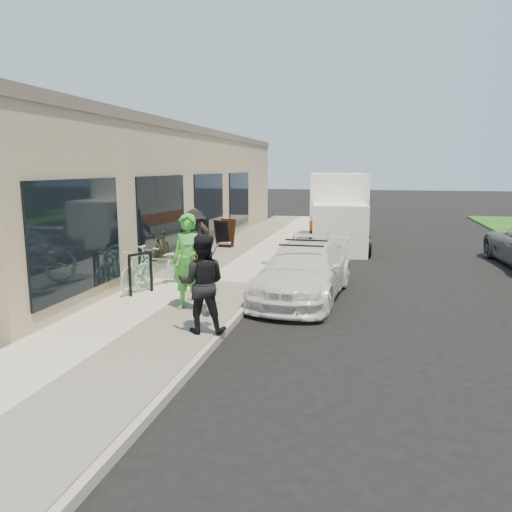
{
  "coord_description": "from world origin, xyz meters",
  "views": [
    {
      "loc": [
        2.0,
        -8.48,
        2.91
      ],
      "look_at": [
        -0.37,
        1.72,
        1.05
      ],
      "focal_mm": 35.0,
      "sensor_mm": 36.0,
      "label": 1
    }
  ],
  "objects_px": {
    "moving_truck": "(338,214)",
    "bystander_b": "(195,240)",
    "man_standing": "(202,283)",
    "bystander_a": "(195,242)",
    "tandem_bike": "(206,269)",
    "sandwich_board": "(225,233)",
    "woman_rider": "(188,262)",
    "sedan_white": "(304,271)",
    "cruiser_bike_c": "(191,249)",
    "cruiser_bike_a": "(138,269)",
    "sedan_silver": "(305,262)",
    "bike_rack": "(141,269)",
    "cruiser_bike_b": "(163,265)"
  },
  "relations": [
    {
      "from": "sandwich_board",
      "to": "cruiser_bike_c",
      "type": "height_order",
      "value": "sandwich_board"
    },
    {
      "from": "man_standing",
      "to": "cruiser_bike_c",
      "type": "height_order",
      "value": "man_standing"
    },
    {
      "from": "sedan_white",
      "to": "cruiser_bike_c",
      "type": "relative_size",
      "value": 2.86
    },
    {
      "from": "sedan_silver",
      "to": "bystander_a",
      "type": "distance_m",
      "value": 2.89
    },
    {
      "from": "bystander_b",
      "to": "bystander_a",
      "type": "bearing_deg",
      "value": -70.68
    },
    {
      "from": "bystander_a",
      "to": "cruiser_bike_a",
      "type": "bearing_deg",
      "value": 112.21
    },
    {
      "from": "sedan_silver",
      "to": "cruiser_bike_c",
      "type": "xyz_separation_m",
      "value": [
        -3.39,
        0.81,
        0.09
      ]
    },
    {
      "from": "tandem_bike",
      "to": "woman_rider",
      "type": "xyz_separation_m",
      "value": [
        -0.13,
        -0.68,
        0.27
      ]
    },
    {
      "from": "bike_rack",
      "to": "sedan_white",
      "type": "xyz_separation_m",
      "value": [
        3.47,
        1.04,
        -0.09
      ]
    },
    {
      "from": "moving_truck",
      "to": "man_standing",
      "type": "distance_m",
      "value": 11.41
    },
    {
      "from": "cruiser_bike_a",
      "to": "bystander_a",
      "type": "xyz_separation_m",
      "value": [
        0.69,
        1.89,
        0.35
      ]
    },
    {
      "from": "woman_rider",
      "to": "bystander_b",
      "type": "xyz_separation_m",
      "value": [
        -1.18,
        3.6,
        -0.1
      ]
    },
    {
      "from": "bike_rack",
      "to": "bystander_a",
      "type": "xyz_separation_m",
      "value": [
        0.46,
        2.23,
        0.28
      ]
    },
    {
      "from": "man_standing",
      "to": "cruiser_bike_b",
      "type": "relative_size",
      "value": 0.89
    },
    {
      "from": "cruiser_bike_a",
      "to": "sedan_silver",
      "type": "bearing_deg",
      "value": 32.61
    },
    {
      "from": "bystander_a",
      "to": "tandem_bike",
      "type": "bearing_deg",
      "value": 156.89
    },
    {
      "from": "cruiser_bike_a",
      "to": "cruiser_bike_b",
      "type": "bearing_deg",
      "value": 53.93
    },
    {
      "from": "moving_truck",
      "to": "bystander_b",
      "type": "height_order",
      "value": "moving_truck"
    },
    {
      "from": "sandwich_board",
      "to": "woman_rider",
      "type": "distance_m",
      "value": 7.85
    },
    {
      "from": "bike_rack",
      "to": "man_standing",
      "type": "relative_size",
      "value": 0.55
    },
    {
      "from": "bystander_b",
      "to": "bike_rack",
      "type": "bearing_deg",
      "value": -98.41
    },
    {
      "from": "woman_rider",
      "to": "bystander_b",
      "type": "height_order",
      "value": "woman_rider"
    },
    {
      "from": "cruiser_bike_a",
      "to": "cruiser_bike_c",
      "type": "relative_size",
      "value": 1.06
    },
    {
      "from": "bystander_b",
      "to": "sandwich_board",
      "type": "bearing_deg",
      "value": 93.02
    },
    {
      "from": "sedan_white",
      "to": "cruiser_bike_c",
      "type": "distance_m",
      "value": 4.26
    },
    {
      "from": "cruiser_bike_b",
      "to": "cruiser_bike_c",
      "type": "distance_m",
      "value": 2.53
    },
    {
      "from": "bike_rack",
      "to": "cruiser_bike_b",
      "type": "distance_m",
      "value": 0.88
    },
    {
      "from": "cruiser_bike_a",
      "to": "tandem_bike",
      "type": "bearing_deg",
      "value": -17.5
    },
    {
      "from": "tandem_bike",
      "to": "bystander_b",
      "type": "distance_m",
      "value": 3.21
    },
    {
      "from": "tandem_bike",
      "to": "cruiser_bike_c",
      "type": "xyz_separation_m",
      "value": [
        -1.69,
        3.62,
        -0.21
      ]
    },
    {
      "from": "sandwich_board",
      "to": "woman_rider",
      "type": "bearing_deg",
      "value": -65.98
    },
    {
      "from": "man_standing",
      "to": "sedan_silver",
      "type": "bearing_deg",
      "value": -114.35
    },
    {
      "from": "woman_rider",
      "to": "man_standing",
      "type": "xyz_separation_m",
      "value": [
        0.7,
        -1.23,
        -0.11
      ]
    },
    {
      "from": "bystander_b",
      "to": "moving_truck",
      "type": "bearing_deg",
      "value": 60.22
    },
    {
      "from": "moving_truck",
      "to": "cruiser_bike_c",
      "type": "relative_size",
      "value": 3.66
    },
    {
      "from": "man_standing",
      "to": "bystander_a",
      "type": "height_order",
      "value": "bystander_a"
    },
    {
      "from": "tandem_bike",
      "to": "cruiser_bike_b",
      "type": "height_order",
      "value": "tandem_bike"
    },
    {
      "from": "cruiser_bike_a",
      "to": "bystander_b",
      "type": "height_order",
      "value": "bystander_b"
    },
    {
      "from": "sedan_white",
      "to": "tandem_bike",
      "type": "distance_m",
      "value": 2.28
    },
    {
      "from": "tandem_bike",
      "to": "man_standing",
      "type": "distance_m",
      "value": 2.0
    },
    {
      "from": "sandwich_board",
      "to": "man_standing",
      "type": "xyz_separation_m",
      "value": [
        2.26,
        -8.9,
        0.35
      ]
    },
    {
      "from": "moving_truck",
      "to": "cruiser_bike_b",
      "type": "relative_size",
      "value": 2.97
    },
    {
      "from": "cruiser_bike_a",
      "to": "cruiser_bike_b",
      "type": "xyz_separation_m",
      "value": [
        0.38,
        0.52,
        0.01
      ]
    },
    {
      "from": "sedan_white",
      "to": "tandem_bike",
      "type": "height_order",
      "value": "tandem_bike"
    },
    {
      "from": "tandem_bike",
      "to": "woman_rider",
      "type": "distance_m",
      "value": 0.74
    },
    {
      "from": "man_standing",
      "to": "cruiser_bike_a",
      "type": "height_order",
      "value": "man_standing"
    },
    {
      "from": "cruiser_bike_a",
      "to": "cruiser_bike_c",
      "type": "distance_m",
      "value": 3.04
    },
    {
      "from": "woman_rider",
      "to": "bystander_a",
      "type": "relative_size",
      "value": 1.12
    },
    {
      "from": "man_standing",
      "to": "cruiser_bike_a",
      "type": "xyz_separation_m",
      "value": [
        -2.4,
        2.5,
        -0.35
      ]
    },
    {
      "from": "tandem_bike",
      "to": "cruiser_bike_c",
      "type": "bearing_deg",
      "value": 93.01
    }
  ]
}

